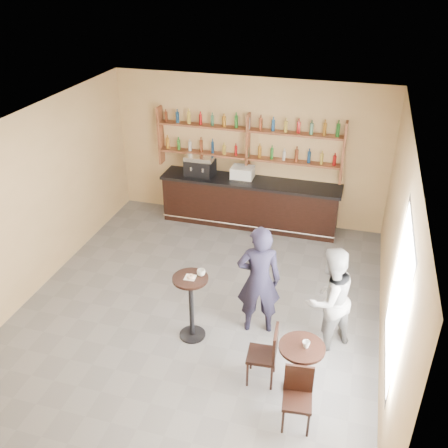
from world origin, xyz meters
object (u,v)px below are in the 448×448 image
(pedestal_table, at_px, (191,307))
(bar_counter, at_px, (250,203))
(chair_south, at_px, (297,401))
(pastry_case, at_px, (243,173))
(espresso_machine, at_px, (200,165))
(patron_second, at_px, (329,299))
(man_main, at_px, (259,280))
(chair_west, at_px, (262,354))
(cafe_table, at_px, (300,368))

(pedestal_table, bearing_deg, bar_counter, 89.70)
(chair_south, bearing_deg, pastry_case, 105.17)
(espresso_machine, xyz_separation_m, chair_south, (2.97, -5.13, -0.85))
(chair_south, bearing_deg, pedestal_table, 139.65)
(chair_south, bearing_deg, patron_second, 76.97)
(man_main, xyz_separation_m, chair_west, (0.29, -1.07, -0.48))
(pedestal_table, distance_m, patron_second, 2.11)
(chair_south, bearing_deg, bar_counter, 103.43)
(bar_counter, xyz_separation_m, espresso_machine, (-1.14, 0.00, 0.76))
(chair_south, relative_size, patron_second, 0.50)
(cafe_table, bearing_deg, chair_west, 174.81)
(pedestal_table, relative_size, patron_second, 0.66)
(patron_second, bearing_deg, bar_counter, -104.83)
(bar_counter, bearing_deg, cafe_table, -68.57)
(cafe_table, relative_size, patron_second, 0.47)
(bar_counter, bearing_deg, espresso_machine, 180.00)
(patron_second, bearing_deg, man_main, -48.04)
(man_main, xyz_separation_m, patron_second, (1.09, -0.05, -0.09))
(espresso_machine, relative_size, pastry_case, 1.28)
(espresso_machine, bearing_deg, pastry_case, 6.38)
(cafe_table, distance_m, chair_south, 0.60)
(pastry_case, bearing_deg, chair_west, -78.70)
(bar_counter, xyz_separation_m, chair_west, (1.23, -4.48, -0.07))
(espresso_machine, relative_size, patron_second, 0.37)
(pastry_case, bearing_deg, patron_second, -63.65)
(pedestal_table, xyz_separation_m, chair_west, (1.25, -0.60, -0.10))
(pedestal_table, distance_m, cafe_table, 1.92)
(pedestal_table, height_order, chair_south, pedestal_table)
(pedestal_table, relative_size, chair_west, 1.22)
(man_main, height_order, cafe_table, man_main)
(man_main, relative_size, chair_south, 2.19)
(espresso_machine, bearing_deg, bar_counter, 6.38)
(patron_second, bearing_deg, pastry_case, -102.69)
(pedestal_table, bearing_deg, man_main, 25.90)
(bar_counter, relative_size, pastry_case, 8.01)
(chair_west, bearing_deg, man_main, -168.83)
(espresso_machine, relative_size, chair_west, 0.68)
(espresso_machine, relative_size, cafe_table, 0.79)
(chair_south, bearing_deg, man_main, 111.22)
(pastry_case, height_order, patron_second, patron_second)
(cafe_table, bearing_deg, chair_south, -85.24)
(bar_counter, relative_size, patron_second, 2.29)
(man_main, height_order, chair_west, man_main)
(bar_counter, relative_size, espresso_machine, 6.26)
(pastry_case, distance_m, cafe_table, 5.00)
(chair_south, bearing_deg, chair_west, 126.52)
(cafe_table, bearing_deg, pedestal_table, 160.00)
(bar_counter, xyz_separation_m, pastry_case, (-0.18, 0.00, 0.68))
(pedestal_table, relative_size, chair_south, 1.31)
(chair_west, bearing_deg, espresso_machine, -156.20)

